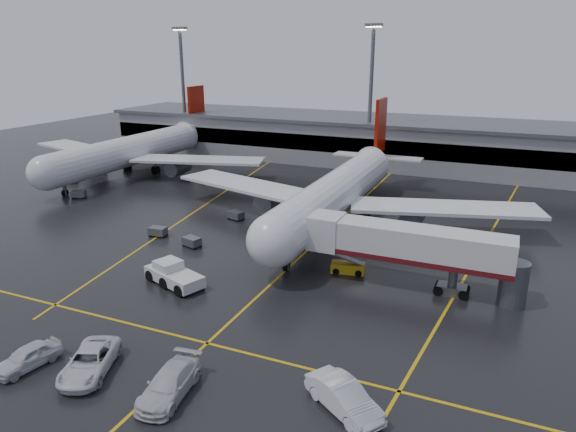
% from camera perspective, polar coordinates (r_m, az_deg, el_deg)
% --- Properties ---
extents(ground, '(220.00, 220.00, 0.00)m').
position_cam_1_polar(ground, '(58.92, 2.57, -3.39)').
color(ground, black).
rests_on(ground, ground).
extents(apron_line_centre, '(0.25, 90.00, 0.02)m').
position_cam_1_polar(apron_line_centre, '(58.91, 2.57, -3.38)').
color(apron_line_centre, gold).
rests_on(apron_line_centre, ground).
extents(apron_line_stop, '(60.00, 0.25, 0.02)m').
position_cam_1_polar(apron_line_stop, '(41.19, -8.84, -13.60)').
color(apron_line_stop, gold).
rests_on(apron_line_stop, ground).
extents(apron_line_left, '(9.99, 69.35, 0.02)m').
position_cam_1_polar(apron_line_left, '(76.00, -8.87, 1.36)').
color(apron_line_left, gold).
rests_on(apron_line_left, ground).
extents(apron_line_right, '(7.57, 69.64, 0.02)m').
position_cam_1_polar(apron_line_right, '(64.96, 20.88, -2.53)').
color(apron_line_right, gold).
rests_on(apron_line_right, ground).
extents(terminal, '(122.00, 19.00, 8.60)m').
position_cam_1_polar(terminal, '(102.58, 12.37, 7.93)').
color(terminal, gray).
rests_on(terminal, ground).
extents(light_mast_left, '(3.00, 1.20, 25.45)m').
position_cam_1_polar(light_mast_left, '(113.64, -11.44, 14.09)').
color(light_mast_left, '#595B60').
rests_on(light_mast_left, ground).
extents(light_mast_mid, '(3.00, 1.20, 25.45)m').
position_cam_1_polar(light_mast_mid, '(96.73, 9.07, 13.60)').
color(light_mast_mid, '#595B60').
rests_on(light_mast_mid, ground).
extents(main_airliner, '(48.80, 45.60, 14.10)m').
position_cam_1_polar(main_airliner, '(66.32, 5.64, 2.81)').
color(main_airliner, silver).
rests_on(main_airliner, ground).
extents(second_airliner, '(48.80, 45.60, 14.10)m').
position_cam_1_polar(second_airliner, '(96.99, -16.42, 6.99)').
color(second_airliner, silver).
rests_on(second_airliner, ground).
extents(jet_bridge, '(19.90, 3.40, 6.05)m').
position_cam_1_polar(jet_bridge, '(49.16, 13.10, -3.38)').
color(jet_bridge, silver).
rests_on(jet_bridge, ground).
extents(pushback_tractor, '(6.83, 4.55, 2.27)m').
position_cam_1_polar(pushback_tractor, '(50.76, -12.46, -6.34)').
color(pushback_tractor, silver).
rests_on(pushback_tractor, ground).
extents(belt_loader, '(3.52, 2.09, 2.10)m').
position_cam_1_polar(belt_loader, '(52.53, 6.58, -5.63)').
color(belt_loader, gold).
rests_on(belt_loader, ground).
extents(service_van_a, '(4.79, 6.61, 1.67)m').
position_cam_1_polar(service_van_a, '(39.62, -20.90, -14.67)').
color(service_van_a, silver).
rests_on(service_van_a, ground).
extents(service_van_b, '(3.19, 6.18, 1.72)m').
position_cam_1_polar(service_van_b, '(35.93, -12.86, -17.46)').
color(service_van_b, silver).
rests_on(service_van_b, ground).
extents(service_van_c, '(5.88, 4.82, 1.89)m').
position_cam_1_polar(service_van_c, '(34.05, 6.13, -19.12)').
color(service_van_c, silver).
rests_on(service_van_c, ground).
extents(service_van_d, '(2.69, 4.95, 1.60)m').
position_cam_1_polar(service_van_d, '(41.91, -26.62, -13.62)').
color(service_van_d, silver).
rests_on(service_van_d, ground).
extents(baggage_cart_a, '(2.27, 1.77, 1.12)m').
position_cam_1_polar(baggage_cart_a, '(59.71, -10.49, -2.75)').
color(baggage_cart_a, '#595B60').
rests_on(baggage_cart_a, ground).
extents(baggage_cart_b, '(2.11, 1.47, 1.12)m').
position_cam_1_polar(baggage_cart_b, '(63.88, -14.06, -1.61)').
color(baggage_cart_b, '#595B60').
rests_on(baggage_cart_b, ground).
extents(baggage_cart_c, '(2.28, 1.79, 1.12)m').
position_cam_1_polar(baggage_cart_c, '(68.29, -5.75, 0.12)').
color(baggage_cart_c, '#595B60').
rests_on(baggage_cart_c, ground).
extents(baggage_cart_d, '(2.33, 1.93, 1.12)m').
position_cam_1_polar(baggage_cart_d, '(93.88, -22.76, 3.73)').
color(baggage_cart_d, '#595B60').
rests_on(baggage_cart_d, ground).
extents(baggage_cart_e, '(2.36, 2.01, 1.12)m').
position_cam_1_polar(baggage_cart_e, '(83.93, -21.93, 2.27)').
color(baggage_cart_e, '#595B60').
rests_on(baggage_cart_e, ground).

